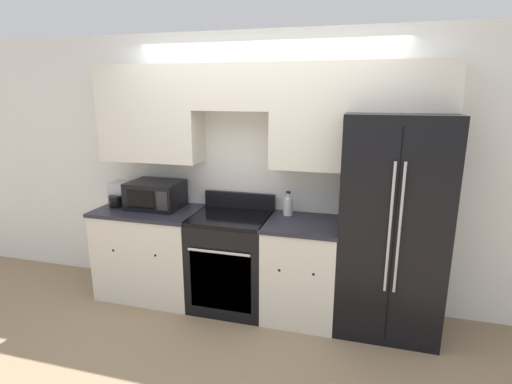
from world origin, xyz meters
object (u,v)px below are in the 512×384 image
at_px(bottle, 288,206).
at_px(oven_range, 231,261).
at_px(refrigerator, 391,225).
at_px(microwave, 156,195).

bearing_deg(bottle, oven_range, -160.55).
height_order(oven_range, bottle, bottle).
relative_size(oven_range, refrigerator, 0.57).
relative_size(microwave, bottle, 2.24).
xyz_separation_m(refrigerator, microwave, (-2.25, 0.01, 0.11)).
xyz_separation_m(oven_range, refrigerator, (1.44, 0.06, 0.48)).
bearing_deg(oven_range, microwave, 175.09).
bearing_deg(oven_range, refrigerator, 2.24).
distance_m(refrigerator, microwave, 2.25).
distance_m(microwave, bottle, 1.33).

